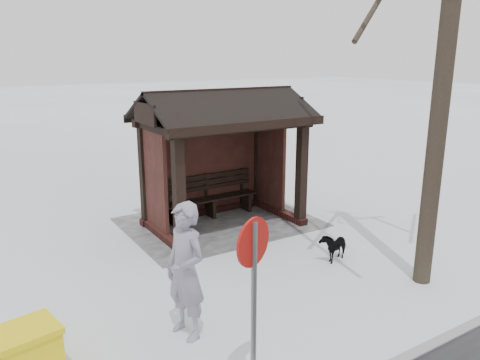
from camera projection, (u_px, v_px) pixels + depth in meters
The scene contains 8 objects.
ground at pixel (224, 225), 10.73m from camera, with size 120.00×120.00×0.00m, color white.
kerb at pixel (431, 346), 6.23m from camera, with size 120.00×0.15×0.06m, color gray.
trampled_patch at pixel (220, 222), 10.90m from camera, with size 4.20×3.20×0.02m, color #929398.
bus_shelter at pixel (219, 130), 10.31m from camera, with size 3.60×2.40×3.09m.
pedestrian at pixel (186, 271), 6.26m from camera, with size 0.70×0.46×1.91m, color gray.
dog at pixel (334, 246), 8.85m from camera, with size 0.30×0.66×0.56m, color black.
grit_bin at pixel (20, 357), 5.46m from camera, with size 0.99×0.76×0.68m.
road_sign at pixel (253, 269), 4.95m from camera, with size 0.52×0.22×2.14m.
Camera 1 is at (5.05, 8.77, 3.74)m, focal length 35.00 mm.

